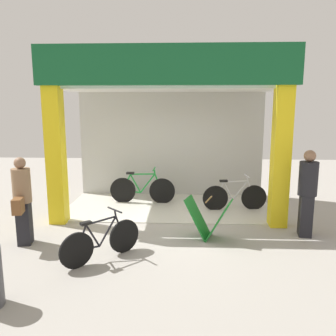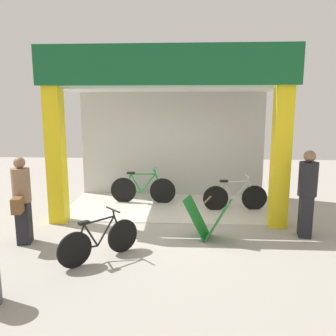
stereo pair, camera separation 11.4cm
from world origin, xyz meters
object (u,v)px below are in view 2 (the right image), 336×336
Objects in this scene: bicycle_inside_0 at (143,189)px; pedestrian_0 at (307,192)px; pedestrian_1 at (22,200)px; sandwich_board_sign at (207,219)px; bicycle_inside_1 at (235,197)px; bicycle_parked_0 at (100,241)px.

bicycle_inside_0 is 4.21m from pedestrian_0.
sandwich_board_sign is at bearing 7.18° from pedestrian_1.
bicycle_inside_1 is at bearing 28.67° from pedestrian_1.
bicycle_parked_0 is (-2.68, -2.96, -0.02)m from bicycle_inside_1.
bicycle_inside_0 is at bearing 85.23° from bicycle_parked_0.
pedestrian_1 is (-4.30, -2.35, 0.51)m from bicycle_inside_1.
bicycle_inside_0 is 3.47m from pedestrian_1.
bicycle_parked_0 is 0.67× the size of pedestrian_1.
pedestrian_1 reaches higher than sandwich_board_sign.
pedestrian_1 reaches higher than bicycle_inside_0.
bicycle_inside_0 is at bearing 123.47° from sandwich_board_sign.
bicycle_inside_1 is at bearing 125.81° from pedestrian_0.
bicycle_parked_0 is at bearing -94.77° from bicycle_inside_0.
bicycle_inside_0 is 1.09× the size of bicycle_inside_1.
pedestrian_0 is at bearing 7.24° from pedestrian_1.
pedestrian_0 reaches higher than pedestrian_1.
pedestrian_1 is (-1.91, -2.86, 0.48)m from bicycle_inside_0.
bicycle_inside_1 is 1.62× the size of sandwich_board_sign.
bicycle_inside_1 is 2.11m from pedestrian_0.
bicycle_inside_0 is 1.00× the size of pedestrian_0.
pedestrian_0 reaches higher than bicycle_parked_0.
sandwich_board_sign is 3.57m from pedestrian_1.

